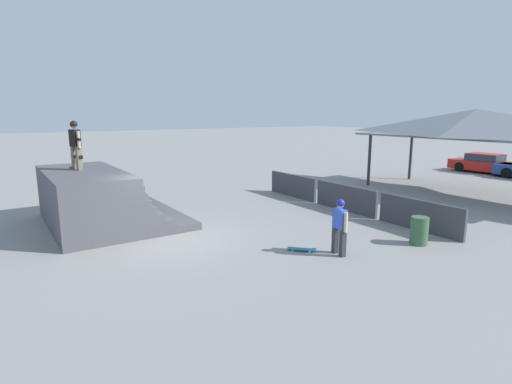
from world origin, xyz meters
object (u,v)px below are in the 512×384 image
object	(u,v)px
bystander_walking	(340,222)
skater_on_deck	(75,142)
skateboard_on_deck	(74,166)
skateboard_on_ground	(303,249)
trash_bin	(419,231)
parked_car_red	(486,164)

from	to	relation	value
bystander_walking	skater_on_deck	bearing A→B (deg)	43.32
skater_on_deck	skateboard_on_deck	size ratio (longest dim) A/B	2.09
skater_on_deck	bystander_walking	bearing A→B (deg)	20.40
skateboard_on_ground	trash_bin	bearing A→B (deg)	24.48
skater_on_deck	parked_car_red	size ratio (longest dim) A/B	0.39
skateboard_on_deck	trash_bin	bearing A→B (deg)	52.91
skateboard_on_deck	parked_car_red	bearing A→B (deg)	95.20
skateboard_on_deck	skateboard_on_ground	distance (m)	8.93
skater_on_deck	trash_bin	distance (m)	11.71
skateboard_on_deck	trash_bin	distance (m)	12.02
parked_car_red	bystander_walking	bearing A→B (deg)	-73.99
bystander_walking	trash_bin	bearing A→B (deg)	-96.78
skater_on_deck	parked_car_red	xyz separation A→B (m)	(1.79, 24.69, -2.32)
skater_on_deck	skateboard_on_ground	distance (m)	8.66
skateboard_on_deck	trash_bin	xyz separation A→B (m)	(8.85, 7.98, -1.58)
skateboard_on_ground	bystander_walking	bearing A→B (deg)	-1.89
skateboard_on_deck	trash_bin	world-z (taller)	skateboard_on_deck
trash_bin	skateboard_on_ground	bearing A→B (deg)	-114.15
skater_on_deck	bystander_walking	distance (m)	9.40
skateboard_on_ground	parked_car_red	size ratio (longest dim) A/B	0.17
skateboard_on_ground	trash_bin	size ratio (longest dim) A/B	0.88
trash_bin	bystander_walking	bearing A→B (deg)	-104.73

